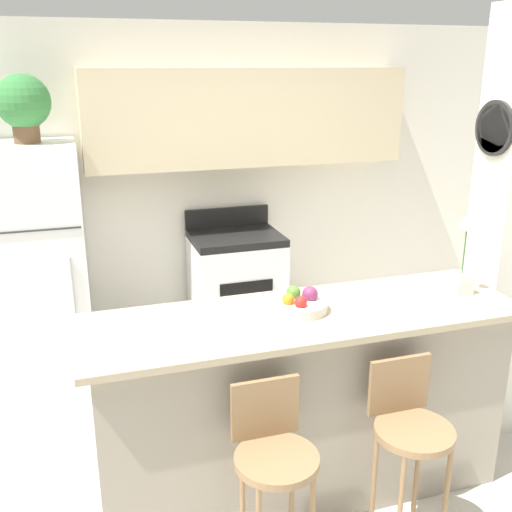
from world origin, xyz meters
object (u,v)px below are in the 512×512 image
bar_stool_left (274,458)px  stove_range (236,286)px  trash_bin (124,344)px  bar_stool_right (409,430)px  potted_plant_on_fridge (23,104)px  orchid_vase (462,270)px  fruit_bowl (300,303)px  refrigerator (41,260)px

bar_stool_left → stove_range: bearing=77.8°
trash_bin → bar_stool_right: bearing=-63.6°
stove_range → trash_bin: (-0.97, -0.25, -0.27)m
bar_stool_right → trash_bin: bearing=116.4°
potted_plant_on_fridge → orchid_vase: 3.04m
orchid_vase → potted_plant_on_fridge: bearing=138.8°
potted_plant_on_fridge → fruit_bowl: potted_plant_on_fridge is taller
stove_range → bar_stool_right: (0.13, -2.46, 0.16)m
stove_range → orchid_vase: orchid_vase is taller
refrigerator → stove_range: bearing=1.3°
bar_stool_right → orchid_vase: 0.94m
refrigerator → orchid_vase: (2.21, -1.93, 0.33)m
bar_stool_left → trash_bin: 2.30m
stove_range → bar_stool_right: size_ratio=1.14×
orchid_vase → bar_stool_right: bearing=-139.0°
stove_range → bar_stool_left: 2.52m
refrigerator → fruit_bowl: (1.29, -1.89, 0.24)m
bar_stool_right → potted_plant_on_fridge: (-1.63, 2.43, 1.35)m
fruit_bowl → refrigerator: bearing=124.3°
bar_stool_left → fruit_bowl: fruit_bowl is taller
bar_stool_left → orchid_vase: 1.45m
bar_stool_left → potted_plant_on_fridge: (-0.97, 2.43, 1.35)m
bar_stool_right → trash_bin: 2.51m
potted_plant_on_fridge → bar_stool_left: bearing=-68.2°
bar_stool_left → bar_stool_right: (0.66, 0.00, 0.00)m
bar_stool_left → trash_bin: bar_stool_left is taller
potted_plant_on_fridge → trash_bin: size_ratio=1.23×
bar_stool_right → potted_plant_on_fridge: potted_plant_on_fridge is taller
refrigerator → bar_stool_left: (0.97, -2.43, -0.23)m
refrigerator → orchid_vase: refrigerator is taller
bar_stool_right → orchid_vase: orchid_vase is taller
bar_stool_right → trash_bin: bar_stool_right is taller
refrigerator → trash_bin: bearing=-21.9°
refrigerator → trash_bin: size_ratio=4.49×
fruit_bowl → trash_bin: bearing=114.3°
potted_plant_on_fridge → orchid_vase: (2.21, -1.93, -0.79)m
orchid_vase → trash_bin: orchid_vase is taller
orchid_vase → trash_bin: 2.59m
bar_stool_right → fruit_bowl: (-0.34, 0.53, 0.47)m
stove_range → bar_stool_left: (-0.53, -2.46, 0.16)m
stove_range → orchid_vase: 2.21m
stove_range → orchid_vase: size_ratio=2.57×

